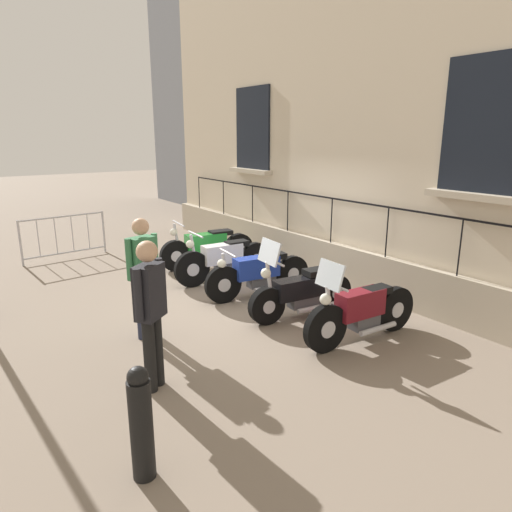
{
  "coord_description": "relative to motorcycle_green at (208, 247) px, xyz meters",
  "views": [
    {
      "loc": [
        4.44,
        6.38,
        2.89
      ],
      "look_at": [
        -0.07,
        0.0,
        0.8
      ],
      "focal_mm": 32.04,
      "sensor_mm": 36.0,
      "label": 1
    }
  ],
  "objects": [
    {
      "name": "motorcycle_white",
      "position": [
        0.26,
        1.12,
        0.01
      ],
      "size": [
        2.14,
        0.65,
        1.06
      ],
      "color": "black",
      "rests_on": "ground_plane"
    },
    {
      "name": "ground_plane",
      "position": [
        0.39,
        2.33,
        -0.44
      ],
      "size": [
        60.0,
        60.0,
        0.0
      ],
      "primitive_type": "plane",
      "color": "gray"
    },
    {
      "name": "motorcycle_maroon",
      "position": [
        0.11,
        4.62,
        0.01
      ],
      "size": [
        2.04,
        0.58,
        1.27
      ],
      "color": "black",
      "rests_on": "ground_plane"
    },
    {
      "name": "crowd_barrier",
      "position": [
        2.45,
        -2.53,
        0.12
      ],
      "size": [
        1.97,
        0.23,
        1.05
      ],
      "color": "#B7B7BF",
      "rests_on": "ground_plane"
    },
    {
      "name": "motorcycle_black",
      "position": [
        0.2,
        3.43,
        -0.03
      ],
      "size": [
        1.94,
        0.65,
        1.34
      ],
      "color": "black",
      "rests_on": "ground_plane"
    },
    {
      "name": "bollard",
      "position": [
        3.69,
        5.41,
        0.09
      ],
      "size": [
        0.2,
        0.2,
        1.06
      ],
      "color": "black",
      "rests_on": "ground_plane"
    },
    {
      "name": "pedestrian_standing",
      "position": [
        3.03,
        4.1,
        0.57
      ],
      "size": [
        0.45,
        0.39,
        1.78
      ],
      "color": "black",
      "rests_on": "ground_plane"
    },
    {
      "name": "motorcycle_green",
      "position": [
        0.0,
        0.0,
        0.0
      ],
      "size": [
        2.2,
        0.77,
        1.06
      ],
      "color": "black",
      "rests_on": "ground_plane"
    },
    {
      "name": "building_facade",
      "position": [
        -1.91,
        2.33,
        3.42
      ],
      "size": [
        0.82,
        12.99,
        7.98
      ],
      "color": "beige",
      "rests_on": "ground_plane"
    },
    {
      "name": "motorcycle_blue",
      "position": [
        0.22,
        2.26,
        -0.0
      ],
      "size": [
        2.1,
        0.67,
        0.92
      ],
      "color": "black",
      "rests_on": "ground_plane"
    },
    {
      "name": "distant_building",
      "position": [
        -5.5,
        -8.12,
        4.1
      ],
      "size": [
        3.65,
        6.22,
        9.09
      ],
      "color": "gray",
      "rests_on": "ground_plane"
    },
    {
      "name": "pedestrian_walking",
      "position": [
        2.56,
        2.72,
        0.57
      ],
      "size": [
        0.52,
        0.3,
        1.77
      ],
      "color": "#23283D",
      "rests_on": "ground_plane"
    }
  ]
}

